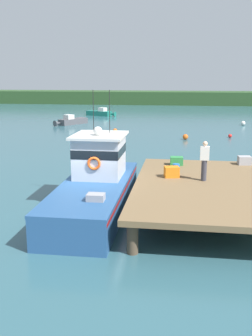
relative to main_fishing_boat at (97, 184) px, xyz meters
The scene contains 15 objects.
ground_plane 1.03m from the main_fishing_boat, behind, with size 200.00×200.00×0.00m, color #2D5660.
dock 4.60m from the main_fishing_boat, ahead, with size 6.00×9.00×1.20m.
main_fishing_boat is the anchor object (origin of this frame).
crate_stack_mid_dock 7.47m from the main_fishing_boat, 30.64° to the left, with size 0.60×0.44×0.41m, color #9E9EA3.
crate_stack_near_edge 3.18m from the main_fishing_boat, 16.60° to the left, with size 0.60×0.44×0.45m, color orange.
crate_single_far 4.59m from the main_fishing_boat, 45.70° to the left, with size 0.60×0.44×0.39m, color #2D8442.
bait_bucket 3.76m from the main_fishing_boat, 31.56° to the left, with size 0.32×0.32×0.34m, color #2866B2.
deckhand_by_the_boat 4.49m from the main_fishing_boat, ahead, with size 0.36×0.22×1.63m.
moored_boat_far_left 29.09m from the main_fishing_boat, 108.11° to the left, with size 3.12×4.16×1.12m.
moored_boat_off_the_point 38.48m from the main_fishing_boat, 101.56° to the left, with size 4.42×2.49×1.12m.
mooring_buoy_inshore 31.21m from the main_fishing_boat, 71.22° to the left, with size 0.48×0.48×0.48m, color silver.
mooring_buoy_outer 19.02m from the main_fishing_boat, 78.80° to the left, with size 0.47×0.47×0.47m, color #EA5B19.
mooring_buoy_spare_mooring 21.73m from the main_fishing_boat, 69.43° to the left, with size 0.32×0.32×0.32m, color red.
mooring_buoy_channel_marker 22.05m from the main_fishing_boat, 97.83° to the left, with size 0.42×0.42×0.42m, color #EA5B19.
far_shoreline 62.01m from the main_fishing_boat, 90.18° to the left, with size 120.00×8.00×2.40m, color #284723.
Camera 1 is at (3.61, -15.31, 5.39)m, focal length 42.09 mm.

